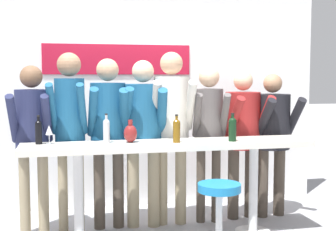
% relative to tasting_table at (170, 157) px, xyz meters
% --- Properties ---
extents(back_wall, '(4.42, 0.12, 2.65)m').
position_rel_tasting_table_xyz_m(back_wall, '(-0.00, 1.35, 0.51)').
color(back_wall, white).
rests_on(back_wall, ground_plane).
extents(tasting_table, '(2.82, 0.50, 0.97)m').
position_rel_tasting_table_xyz_m(tasting_table, '(0.00, 0.00, 0.00)').
color(tasting_table, silver).
rests_on(tasting_table, ground_plane).
extents(bar_stool, '(0.40, 0.40, 0.67)m').
position_rel_tasting_table_xyz_m(bar_stool, '(0.32, -0.55, -0.38)').
color(bar_stool, silver).
rests_on(bar_stool, ground_plane).
extents(person_far_left, '(0.42, 0.54, 1.71)m').
position_rel_tasting_table_xyz_m(person_far_left, '(-1.30, 0.44, 0.25)').
color(person_far_left, gray).
rests_on(person_far_left, ground_plane).
extents(person_left, '(0.41, 0.56, 1.84)m').
position_rel_tasting_table_xyz_m(person_left, '(-0.94, 0.42, 0.35)').
color(person_left, gray).
rests_on(person_left, ground_plane).
extents(person_center_left, '(0.45, 0.56, 1.78)m').
position_rel_tasting_table_xyz_m(person_center_left, '(-0.55, 0.48, 0.29)').
color(person_center_left, '#473D33').
rests_on(person_center_left, ground_plane).
extents(person_center, '(0.53, 0.63, 1.77)m').
position_rel_tasting_table_xyz_m(person_center, '(-0.19, 0.44, 0.27)').
color(person_center, gray).
rests_on(person_center, ground_plane).
extents(person_center_right, '(0.49, 0.61, 1.86)m').
position_rel_tasting_table_xyz_m(person_center_right, '(0.13, 0.46, 0.34)').
color(person_center_right, gray).
rests_on(person_center_right, ground_plane).
extents(person_right, '(0.42, 0.55, 1.70)m').
position_rel_tasting_table_xyz_m(person_right, '(0.54, 0.44, 0.26)').
color(person_right, '#473D33').
rests_on(person_right, ground_plane).
extents(person_far_right, '(0.50, 0.58, 1.66)m').
position_rel_tasting_table_xyz_m(person_far_right, '(0.96, 0.51, 0.20)').
color(person_far_right, '#473D33').
rests_on(person_far_right, ground_plane).
extents(person_rightmost, '(0.52, 0.59, 1.63)m').
position_rel_tasting_table_xyz_m(person_rightmost, '(1.31, 0.50, 0.18)').
color(person_rightmost, '#473D33').
rests_on(person_rightmost, ground_plane).
extents(wine_bottle_0, '(0.08, 0.08, 0.28)m').
position_rel_tasting_table_xyz_m(wine_bottle_0, '(0.61, -0.09, 0.28)').
color(wine_bottle_0, black).
rests_on(wine_bottle_0, tasting_table).
extents(wine_bottle_1, '(0.06, 0.06, 0.27)m').
position_rel_tasting_table_xyz_m(wine_bottle_1, '(-1.23, 0.12, 0.27)').
color(wine_bottle_1, black).
rests_on(wine_bottle_1, tasting_table).
extents(wine_bottle_2, '(0.06, 0.06, 0.28)m').
position_rel_tasting_table_xyz_m(wine_bottle_2, '(-0.60, 0.06, 0.28)').
color(wine_bottle_2, '#B7BCC1').
rests_on(wine_bottle_2, tasting_table).
extents(wine_bottle_3, '(0.07, 0.07, 0.27)m').
position_rel_tasting_table_xyz_m(wine_bottle_3, '(0.05, -0.06, 0.27)').
color(wine_bottle_3, brown).
rests_on(wine_bottle_3, tasting_table).
extents(wine_glass_0, '(0.07, 0.07, 0.18)m').
position_rel_tasting_table_xyz_m(wine_glass_0, '(-1.13, 0.11, 0.27)').
color(wine_glass_0, silver).
rests_on(wine_glass_0, tasting_table).
extents(decorative_vase, '(0.13, 0.13, 0.22)m').
position_rel_tasting_table_xyz_m(decorative_vase, '(-0.38, 0.05, 0.24)').
color(decorative_vase, maroon).
rests_on(decorative_vase, tasting_table).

